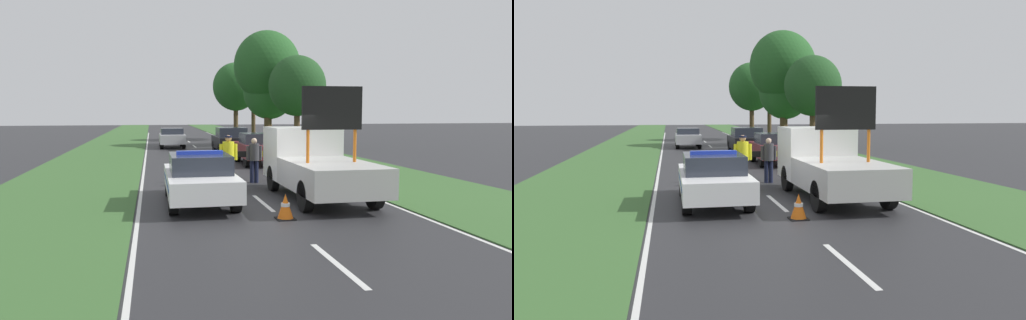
# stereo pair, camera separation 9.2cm
# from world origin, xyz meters

# --- Properties ---
(ground_plane) EXTENTS (160.00, 160.00, 0.00)m
(ground_plane) POSITION_xyz_m (0.00, 0.00, 0.00)
(ground_plane) COLOR #28282B
(lane_markings) EXTENTS (6.96, 66.14, 0.01)m
(lane_markings) POSITION_xyz_m (0.00, 14.42, 0.00)
(lane_markings) COLOR silver
(lane_markings) RESTS_ON ground
(grass_verge_left) EXTENTS (4.74, 120.00, 0.03)m
(grass_verge_left) POSITION_xyz_m (-5.90, 20.00, 0.01)
(grass_verge_left) COLOR #38602D
(grass_verge_left) RESTS_ON ground
(grass_verge_right) EXTENTS (4.74, 120.00, 0.03)m
(grass_verge_right) POSITION_xyz_m (5.90, 20.00, 0.01)
(grass_verge_right) COLOR #38602D
(grass_verge_right) RESTS_ON ground
(police_car) EXTENTS (1.84, 4.76, 1.50)m
(police_car) POSITION_xyz_m (-1.76, 0.47, 0.73)
(police_car) COLOR white
(police_car) RESTS_ON ground
(work_truck) EXTENTS (2.17, 5.54, 3.27)m
(work_truck) POSITION_xyz_m (1.76, 0.87, 1.04)
(work_truck) COLOR white
(work_truck) RESTS_ON ground
(road_barrier) EXTENTS (3.07, 0.08, 1.12)m
(road_barrier) POSITION_xyz_m (-0.04, 4.64, 0.93)
(road_barrier) COLOR black
(road_barrier) RESTS_ON ground
(police_officer) EXTENTS (0.63, 0.40, 1.77)m
(police_officer) POSITION_xyz_m (-0.46, 3.62, 1.05)
(police_officer) COLOR #191E38
(police_officer) RESTS_ON ground
(pedestrian_civilian) EXTENTS (0.58, 0.37, 1.63)m
(pedestrian_civilian) POSITION_xyz_m (0.56, 4.13, 0.96)
(pedestrian_civilian) COLOR #191E38
(pedestrian_civilian) RESTS_ON ground
(traffic_cone_near_police) EXTENTS (0.48, 0.48, 0.66)m
(traffic_cone_near_police) POSITION_xyz_m (2.78, 3.89, 0.33)
(traffic_cone_near_police) COLOR black
(traffic_cone_near_police) RESTS_ON ground
(traffic_cone_centre_front) EXTENTS (0.42, 0.42, 0.59)m
(traffic_cone_centre_front) POSITION_xyz_m (-1.06, 3.35, 0.29)
(traffic_cone_centre_front) COLOR black
(traffic_cone_centre_front) RESTS_ON ground
(traffic_cone_near_truck) EXTENTS (0.45, 0.45, 0.62)m
(traffic_cone_near_truck) POSITION_xyz_m (0.06, -2.04, 0.31)
(traffic_cone_near_truck) COLOR black
(traffic_cone_near_truck) RESTS_ON ground
(queued_car_wagon_maroon) EXTENTS (1.75, 4.27, 1.52)m
(queued_car_wagon_maroon) POSITION_xyz_m (1.99, 10.35, 0.80)
(queued_car_wagon_maroon) COLOR maroon
(queued_car_wagon_maroon) RESTS_ON ground
(queued_car_sedan_black) EXTENTS (1.85, 4.06, 1.62)m
(queued_car_sedan_black) POSITION_xyz_m (1.55, 15.84, 0.84)
(queued_car_sedan_black) COLOR black
(queued_car_sedan_black) RESTS_ON ground
(queued_car_sedan_silver) EXTENTS (1.73, 4.18, 1.39)m
(queued_car_sedan_silver) POSITION_xyz_m (-1.66, 22.39, 0.73)
(queued_car_sedan_silver) COLOR #B2B2B7
(queued_car_sedan_silver) RESTS_ON ground
(roadside_tree_near_left) EXTENTS (3.92, 3.92, 6.08)m
(roadside_tree_near_left) POSITION_xyz_m (5.70, 23.48, 4.01)
(roadside_tree_near_left) COLOR #4C3823
(roadside_tree_near_left) RESTS_ON ground
(roadside_tree_near_right) EXTENTS (3.06, 3.06, 6.80)m
(roadside_tree_near_right) POSITION_xyz_m (6.15, 31.70, 5.13)
(roadside_tree_near_right) COLOR #4C3823
(roadside_tree_near_right) RESTS_ON ground
(roadside_tree_mid_left) EXTENTS (3.82, 3.82, 6.25)m
(roadside_tree_mid_left) POSITION_xyz_m (6.44, 18.57, 4.23)
(roadside_tree_mid_left) COLOR #4C3823
(roadside_tree_mid_left) RESTS_ON ground
(roadside_tree_mid_right) EXTENTS (4.03, 4.03, 6.83)m
(roadside_tree_mid_right) POSITION_xyz_m (4.27, 30.29, 4.69)
(roadside_tree_mid_right) COLOR #4C3823
(roadside_tree_mid_right) RESTS_ON ground
(roadside_tree_far_left) EXTENTS (4.95, 4.95, 8.52)m
(roadside_tree_far_left) POSITION_xyz_m (5.43, 23.10, 5.89)
(roadside_tree_far_left) COLOR #4C3823
(roadside_tree_far_left) RESTS_ON ground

